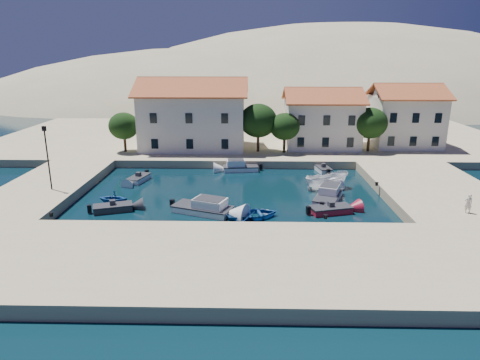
% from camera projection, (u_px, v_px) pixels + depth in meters
% --- Properties ---
extents(ground, '(400.00, 400.00, 0.00)m').
position_uv_depth(ground, '(226.00, 233.00, 34.08)').
color(ground, black).
rests_on(ground, ground).
extents(quay_south, '(52.00, 12.00, 1.00)m').
position_uv_depth(quay_south, '(221.00, 263.00, 28.18)').
color(quay_south, tan).
rests_on(quay_south, ground).
extents(quay_east, '(11.00, 20.00, 1.00)m').
position_uv_depth(quay_east, '(434.00, 191.00, 43.08)').
color(quay_east, tan).
rests_on(quay_east, ground).
extents(quay_west, '(8.00, 20.00, 1.00)m').
position_uv_depth(quay_west, '(47.00, 188.00, 43.94)').
color(quay_west, tan).
rests_on(quay_west, ground).
extents(quay_north, '(80.00, 36.00, 1.00)m').
position_uv_depth(quay_north, '(250.00, 138.00, 70.33)').
color(quay_north, tan).
rests_on(quay_north, ground).
extents(hills, '(254.00, 176.00, 99.00)m').
position_uv_depth(hills, '(300.00, 158.00, 158.79)').
color(hills, tan).
rests_on(hills, ground).
extents(building_left, '(14.70, 9.45, 9.70)m').
position_uv_depth(building_left, '(193.00, 112.00, 59.38)').
color(building_left, silver).
rests_on(building_left, quay_north).
extents(building_mid, '(10.50, 8.40, 8.30)m').
position_uv_depth(building_mid, '(322.00, 117.00, 60.15)').
color(building_mid, silver).
rests_on(building_mid, quay_north).
extents(building_right, '(9.45, 8.40, 8.80)m').
position_uv_depth(building_right, '(405.00, 115.00, 60.78)').
color(building_right, silver).
rests_on(building_right, quay_north).
extents(trees, '(37.30, 5.30, 6.45)m').
position_uv_depth(trees, '(270.00, 123.00, 57.02)').
color(trees, '#382314').
rests_on(trees, quay_north).
extents(lamppost, '(0.35, 0.25, 6.22)m').
position_uv_depth(lamppost, '(47.00, 152.00, 40.79)').
color(lamppost, black).
rests_on(lamppost, quay_west).
extents(bollards, '(29.36, 9.56, 0.30)m').
position_uv_depth(bollards, '(260.00, 204.00, 37.40)').
color(bollards, black).
rests_on(bollards, ground).
extents(motorboat_grey_sw, '(3.75, 2.55, 1.25)m').
position_uv_depth(motorboat_grey_sw, '(113.00, 208.00, 38.79)').
color(motorboat_grey_sw, '#2E2F33').
rests_on(motorboat_grey_sw, ground).
extents(cabin_cruiser_south, '(5.86, 4.11, 1.60)m').
position_uv_depth(cabin_cruiser_south, '(203.00, 208.00, 38.39)').
color(cabin_cruiser_south, white).
rests_on(cabin_cruiser_south, ground).
extents(rowboat_south, '(5.17, 4.22, 0.94)m').
position_uv_depth(rowboat_south, '(252.00, 218.00, 37.33)').
color(rowboat_south, '#1B5097').
rests_on(rowboat_south, ground).
extents(motorboat_red_se, '(4.01, 2.58, 1.25)m').
position_uv_depth(motorboat_red_se, '(331.00, 210.00, 38.35)').
color(motorboat_red_se, maroon).
rests_on(motorboat_red_se, ground).
extents(cabin_cruiser_east, '(3.76, 5.54, 1.60)m').
position_uv_depth(cabin_cruiser_east, '(328.00, 196.00, 41.57)').
color(cabin_cruiser_east, white).
rests_on(cabin_cruiser_east, ground).
extents(boat_east, '(5.30, 3.42, 1.92)m').
position_uv_depth(boat_east, '(326.00, 189.00, 45.29)').
color(boat_east, white).
rests_on(boat_east, ground).
extents(motorboat_white_ne, '(1.91, 3.17, 1.25)m').
position_uv_depth(motorboat_white_ne, '(323.00, 169.00, 51.74)').
color(motorboat_white_ne, white).
rests_on(motorboat_white_ne, ground).
extents(rowboat_west, '(3.10, 2.76, 1.49)m').
position_uv_depth(rowboat_west, '(114.00, 204.00, 40.76)').
color(rowboat_west, '#1B5097').
rests_on(rowboat_west, ground).
extents(motorboat_white_west, '(2.28, 3.62, 1.25)m').
position_uv_depth(motorboat_white_west, '(139.00, 179.00, 47.90)').
color(motorboat_white_west, white).
rests_on(motorboat_white_west, ground).
extents(cabin_cruiser_north, '(4.42, 2.27, 1.60)m').
position_uv_depth(cabin_cruiser_north, '(241.00, 167.00, 52.14)').
color(cabin_cruiser_north, white).
rests_on(cabin_cruiser_north, ground).
extents(pedestrian, '(0.63, 0.44, 1.66)m').
position_uv_depth(pedestrian, '(468.00, 203.00, 35.41)').
color(pedestrian, silver).
rests_on(pedestrian, quay_east).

